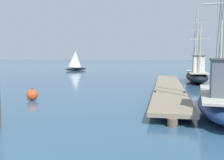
# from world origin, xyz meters

# --- Properties ---
(floating_dock) EXTENTS (1.91, 19.29, 0.53)m
(floating_dock) POSITION_xyz_m (4.42, 16.03, 0.36)
(floating_dock) COLOR gray
(floating_dock) RESTS_ON ground
(fishing_boat_1) EXTENTS (2.01, 8.17, 6.95)m
(fishing_boat_1) POSITION_xyz_m (7.17, 23.26, 0.76)
(fishing_boat_1) COLOR black
(fishing_boat_1) RESTS_ON ground
(fishing_boat_5) EXTENTS (2.77, 8.59, 7.29)m
(fishing_boat_5) POSITION_xyz_m (6.46, 8.70, 0.72)
(fishing_boat_5) COLOR navy
(fishing_boat_5) RESTS_ON ground
(mooring_buoy) EXTENTS (0.62, 0.62, 0.69)m
(mooring_buoy) POSITION_xyz_m (-3.17, 10.77, 0.31)
(mooring_buoy) COLOR #E04C1E
(mooring_buoy) RESTS_ON ground
(distant_sailboat) EXTENTS (3.38, 4.53, 3.74)m
(distant_sailboat) POSITION_xyz_m (-10.94, 40.82, 1.71)
(distant_sailboat) COLOR black
(distant_sailboat) RESTS_ON ground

